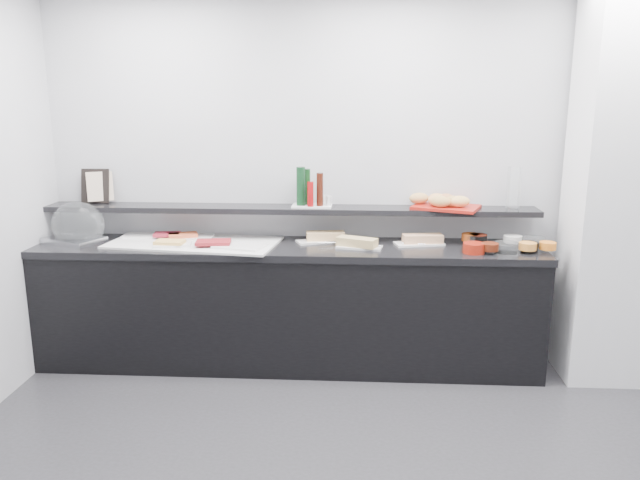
# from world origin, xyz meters

# --- Properties ---
(back_wall) EXTENTS (5.00, 0.02, 2.70)m
(back_wall) POSITION_xyz_m (0.00, 2.00, 1.35)
(back_wall) COLOR #B6B8BD
(back_wall) RESTS_ON ground
(column) EXTENTS (0.50, 0.50, 2.70)m
(column) POSITION_xyz_m (1.50, 1.65, 1.35)
(column) COLOR white
(column) RESTS_ON ground
(buffet_cabinet) EXTENTS (3.60, 0.60, 0.85)m
(buffet_cabinet) POSITION_xyz_m (-0.70, 1.70, 0.42)
(buffet_cabinet) COLOR black
(buffet_cabinet) RESTS_ON ground
(counter_top) EXTENTS (3.62, 0.62, 0.05)m
(counter_top) POSITION_xyz_m (-0.70, 1.70, 0.88)
(counter_top) COLOR black
(counter_top) RESTS_ON buffet_cabinet
(wall_shelf) EXTENTS (3.60, 0.25, 0.04)m
(wall_shelf) POSITION_xyz_m (-0.70, 1.88, 1.13)
(wall_shelf) COLOR black
(wall_shelf) RESTS_ON back_wall
(cloche_base) EXTENTS (0.47, 0.41, 0.04)m
(cloche_base) POSITION_xyz_m (-2.26, 1.69, 0.92)
(cloche_base) COLOR #B5B7BD
(cloche_base) RESTS_ON counter_top
(cloche_dome) EXTENTS (0.41, 0.30, 0.34)m
(cloche_dome) POSITION_xyz_m (-2.23, 1.72, 1.03)
(cloche_dome) COLOR silver
(cloche_dome) RESTS_ON cloche_base
(linen_runner) EXTENTS (1.26, 0.72, 0.01)m
(linen_runner) POSITION_xyz_m (-1.38, 1.71, 0.91)
(linen_runner) COLOR silver
(linen_runner) RESTS_ON counter_top
(platter_meat_a) EXTENTS (0.28, 0.19, 0.01)m
(platter_meat_a) POSITION_xyz_m (-1.82, 1.86, 0.92)
(platter_meat_a) COLOR white
(platter_meat_a) RESTS_ON linen_runner
(food_meat_a) EXTENTS (0.20, 0.15, 0.02)m
(food_meat_a) POSITION_xyz_m (-1.61, 1.82, 0.94)
(food_meat_a) COLOR maroon
(food_meat_a) RESTS_ON platter_meat_a
(platter_salmon) EXTENTS (0.28, 0.19, 0.01)m
(platter_salmon) POSITION_xyz_m (-1.41, 1.83, 0.92)
(platter_salmon) COLOR white
(platter_salmon) RESTS_ON linen_runner
(food_salmon) EXTENTS (0.24, 0.19, 0.02)m
(food_salmon) POSITION_xyz_m (-1.48, 1.80, 0.94)
(food_salmon) COLOR #EC5C30
(food_salmon) RESTS_ON platter_salmon
(platter_cheese) EXTENTS (0.29, 0.22, 0.01)m
(platter_cheese) POSITION_xyz_m (-1.50, 1.59, 0.92)
(platter_cheese) COLOR white
(platter_cheese) RESTS_ON linen_runner
(food_cheese) EXTENTS (0.21, 0.14, 0.02)m
(food_cheese) POSITION_xyz_m (-1.52, 1.58, 0.94)
(food_cheese) COLOR #EDB85C
(food_cheese) RESTS_ON platter_cheese
(platter_meat_b) EXTENTS (0.38, 0.30, 0.01)m
(platter_meat_b) POSITION_xyz_m (-1.02, 1.57, 0.92)
(platter_meat_b) COLOR white
(platter_meat_b) RESTS_ON linen_runner
(food_meat_b) EXTENTS (0.25, 0.18, 0.02)m
(food_meat_b) POSITION_xyz_m (-1.21, 1.59, 0.94)
(food_meat_b) COLOR maroon
(food_meat_b) RESTS_ON platter_meat_b
(sandwich_plate_left) EXTENTS (0.33, 0.24, 0.01)m
(sandwich_plate_left) POSITION_xyz_m (-0.49, 1.81, 0.91)
(sandwich_plate_left) COLOR white
(sandwich_plate_left) RESTS_ON counter_top
(sandwich_food_left) EXTENTS (0.29, 0.14, 0.06)m
(sandwich_food_left) POSITION_xyz_m (-0.43, 1.82, 0.94)
(sandwich_food_left) COLOR #E4B577
(sandwich_food_left) RESTS_ON sandwich_plate_left
(tongs_left) EXTENTS (0.16, 0.03, 0.01)m
(tongs_left) POSITION_xyz_m (-0.40, 1.71, 0.92)
(tongs_left) COLOR silver
(tongs_left) RESTS_ON sandwich_plate_left
(sandwich_plate_mid) EXTENTS (0.33, 0.19, 0.01)m
(sandwich_plate_mid) POSITION_xyz_m (-0.18, 1.64, 0.91)
(sandwich_plate_mid) COLOR silver
(sandwich_plate_mid) RESTS_ON counter_top
(sandwich_food_mid) EXTENTS (0.30, 0.21, 0.06)m
(sandwich_food_mid) POSITION_xyz_m (-0.20, 1.64, 0.94)
(sandwich_food_mid) COLOR tan
(sandwich_food_mid) RESTS_ON sandwich_plate_mid
(tongs_mid) EXTENTS (0.16, 0.03, 0.01)m
(tongs_mid) POSITION_xyz_m (-0.11, 1.63, 0.92)
(tongs_mid) COLOR silver
(tongs_mid) RESTS_ON sandwich_plate_mid
(sandwich_plate_right) EXTENTS (0.37, 0.22, 0.01)m
(sandwich_plate_right) POSITION_xyz_m (0.24, 1.77, 0.91)
(sandwich_plate_right) COLOR white
(sandwich_plate_right) RESTS_ON counter_top
(sandwich_food_right) EXTENTS (0.29, 0.14, 0.06)m
(sandwich_food_right) POSITION_xyz_m (0.27, 1.78, 0.94)
(sandwich_food_right) COLOR tan
(sandwich_food_right) RESTS_ON sandwich_plate_right
(tongs_right) EXTENTS (0.16, 0.03, 0.01)m
(tongs_right) POSITION_xyz_m (0.20, 1.72, 0.92)
(tongs_right) COLOR silver
(tongs_right) RESTS_ON sandwich_plate_right
(bowl_glass_fruit) EXTENTS (0.18, 0.18, 0.07)m
(bowl_glass_fruit) POSITION_xyz_m (0.65, 1.81, 0.94)
(bowl_glass_fruit) COLOR silver
(bowl_glass_fruit) RESTS_ON counter_top
(fill_glass_fruit) EXTENTS (0.15, 0.15, 0.05)m
(fill_glass_fruit) POSITION_xyz_m (0.62, 1.83, 0.95)
(fill_glass_fruit) COLOR #DC5C1E
(fill_glass_fruit) RESTS_ON bowl_glass_fruit
(bowl_black_jam) EXTENTS (0.14, 0.14, 0.07)m
(bowl_black_jam) POSITION_xyz_m (0.66, 1.79, 0.94)
(bowl_black_jam) COLOR black
(bowl_black_jam) RESTS_ON counter_top
(fill_black_jam) EXTENTS (0.16, 0.16, 0.05)m
(fill_black_jam) POSITION_xyz_m (0.67, 1.81, 0.95)
(fill_black_jam) COLOR #5A190C
(fill_black_jam) RESTS_ON bowl_black_jam
(bowl_glass_cream) EXTENTS (0.16, 0.16, 0.07)m
(bowl_glass_cream) POSITION_xyz_m (1.05, 1.76, 0.94)
(bowl_glass_cream) COLOR white
(bowl_glass_cream) RESTS_ON counter_top
(fill_glass_cream) EXTENTS (0.15, 0.15, 0.05)m
(fill_glass_cream) POSITION_xyz_m (0.91, 1.79, 0.95)
(fill_glass_cream) COLOR white
(fill_glass_cream) RESTS_ON bowl_glass_cream
(bowl_red_jam) EXTENTS (0.16, 0.16, 0.07)m
(bowl_red_jam) POSITION_xyz_m (0.59, 1.55, 0.94)
(bowl_red_jam) COLOR maroon
(bowl_red_jam) RESTS_ON counter_top
(fill_red_jam) EXTENTS (0.15, 0.15, 0.05)m
(fill_red_jam) POSITION_xyz_m (0.70, 1.54, 0.95)
(fill_red_jam) COLOR #4E190B
(fill_red_jam) RESTS_ON bowl_red_jam
(bowl_glass_salmon) EXTENTS (0.19, 0.19, 0.07)m
(bowl_glass_salmon) POSITION_xyz_m (0.82, 1.58, 0.94)
(bowl_glass_salmon) COLOR white
(bowl_glass_salmon) RESTS_ON counter_top
(fill_glass_salmon) EXTENTS (0.15, 0.15, 0.05)m
(fill_glass_salmon) POSITION_xyz_m (0.96, 1.58, 0.95)
(fill_glass_salmon) COLOR orange
(fill_glass_salmon) RESTS_ON bowl_glass_salmon
(bowl_black_fruit) EXTENTS (0.13, 0.13, 0.07)m
(bowl_black_fruit) POSITION_xyz_m (0.98, 1.60, 0.94)
(bowl_black_fruit) COLOR black
(bowl_black_fruit) RESTS_ON counter_top
(fill_black_fruit) EXTENTS (0.14, 0.14, 0.05)m
(fill_black_fruit) POSITION_xyz_m (1.10, 1.60, 0.95)
(fill_black_fruit) COLOR orange
(fill_black_fruit) RESTS_ON bowl_black_fruit
(framed_print) EXTENTS (0.21, 0.08, 0.26)m
(framed_print) POSITION_xyz_m (-2.17, 1.93, 1.28)
(framed_print) COLOR black
(framed_print) RESTS_ON wall_shelf
(print_art) EXTENTS (0.19, 0.12, 0.22)m
(print_art) POSITION_xyz_m (-2.13, 1.92, 1.28)
(print_art) COLOR #C8A790
(print_art) RESTS_ON framed_print
(condiment_tray) EXTENTS (0.29, 0.18, 0.01)m
(condiment_tray) POSITION_xyz_m (-0.53, 1.89, 1.16)
(condiment_tray) COLOR white
(condiment_tray) RESTS_ON wall_shelf
(bottle_green_a) EXTENTS (0.07, 0.07, 0.26)m
(bottle_green_a) POSITION_xyz_m (-0.58, 1.92, 1.29)
(bottle_green_a) COLOR #0F3916
(bottle_green_a) RESTS_ON condiment_tray
(bottle_brown) EXTENTS (0.06, 0.06, 0.24)m
(bottle_brown) POSITION_xyz_m (-0.48, 1.85, 1.28)
(bottle_brown) COLOR #39130A
(bottle_brown) RESTS_ON condiment_tray
(bottle_green_b) EXTENTS (0.07, 0.07, 0.28)m
(bottle_green_b) POSITION_xyz_m (-0.61, 1.87, 1.30)
(bottle_green_b) COLOR #0D3318
(bottle_green_b) RESTS_ON condiment_tray
(bottle_hot) EXTENTS (0.06, 0.06, 0.18)m
(bottle_hot) POSITION_xyz_m (-0.54, 1.82, 1.25)
(bottle_hot) COLOR #9F0B0E
(bottle_hot) RESTS_ON condiment_tray
(shaker_salt) EXTENTS (0.05, 0.05, 0.07)m
(shaker_salt) POSITION_xyz_m (-0.45, 1.92, 1.20)
(shaker_salt) COLOR silver
(shaker_salt) RESTS_ON condiment_tray
(shaker_pepper) EXTENTS (0.04, 0.04, 0.07)m
(shaker_pepper) POSITION_xyz_m (-0.41, 1.87, 1.20)
(shaker_pepper) COLOR silver
(shaker_pepper) RESTS_ON condiment_tray
(bread_tray) EXTENTS (0.53, 0.46, 0.02)m
(bread_tray) POSITION_xyz_m (0.44, 1.86, 1.16)
(bread_tray) COLOR #A01911
(bread_tray) RESTS_ON wall_shelf
(bread_roll_nw) EXTENTS (0.17, 0.14, 0.08)m
(bread_roll_nw) POSITION_xyz_m (0.25, 1.93, 1.21)
(bread_roll_nw) COLOR #BE8B48
(bread_roll_nw) RESTS_ON bread_tray
(bread_roll_n) EXTENTS (0.14, 0.11, 0.08)m
(bread_roll_n) POSITION_xyz_m (0.38, 1.92, 1.21)
(bread_roll_n) COLOR tan
(bread_roll_n) RESTS_ON bread_tray
(bread_roll_sw) EXTENTS (0.17, 0.14, 0.08)m
(bread_roll_sw) POSITION_xyz_m (0.39, 1.80, 1.21)
(bread_roll_sw) COLOR #BA8C47
(bread_roll_sw) RESTS_ON bread_tray
(bread_roll_s) EXTENTS (0.12, 0.08, 0.08)m
(bread_roll_s) POSITION_xyz_m (0.47, 1.81, 1.21)
(bread_roll_s) COLOR #AD8042
(bread_roll_s) RESTS_ON bread_tray
(bread_roll_se) EXTENTS (0.16, 0.12, 0.08)m
(bread_roll_se) POSITION_xyz_m (0.52, 1.81, 1.21)
(bread_roll_se) COLOR #D8A252
(bread_roll_se) RESTS_ON bread_tray
(bread_roll_midw) EXTENTS (0.14, 0.11, 0.08)m
(bread_roll_midw) POSITION_xyz_m (0.44, 1.91, 1.21)
(bread_roll_midw) COLOR #AD6D42
(bread_roll_midw) RESTS_ON bread_tray
(bread_roll_mide) EXTENTS (0.14, 0.10, 0.08)m
(bread_roll_mide) POSITION_xyz_m (0.37, 1.85, 1.21)
(bread_roll_mide) COLOR tan
(bread_roll_mide) RESTS_ON bread_tray
(carafe) EXTENTS (0.13, 0.13, 0.30)m
(carafe) POSITION_xyz_m (0.91, 1.87, 1.30)
(carafe) COLOR white
(carafe) RESTS_ON wall_shelf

